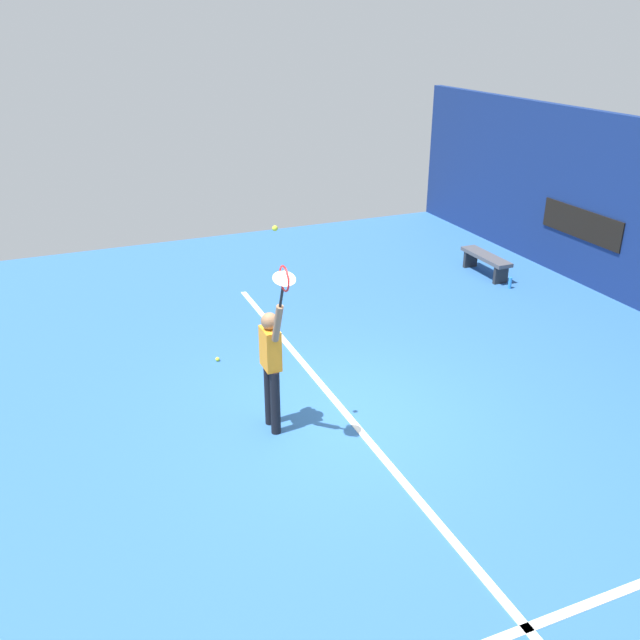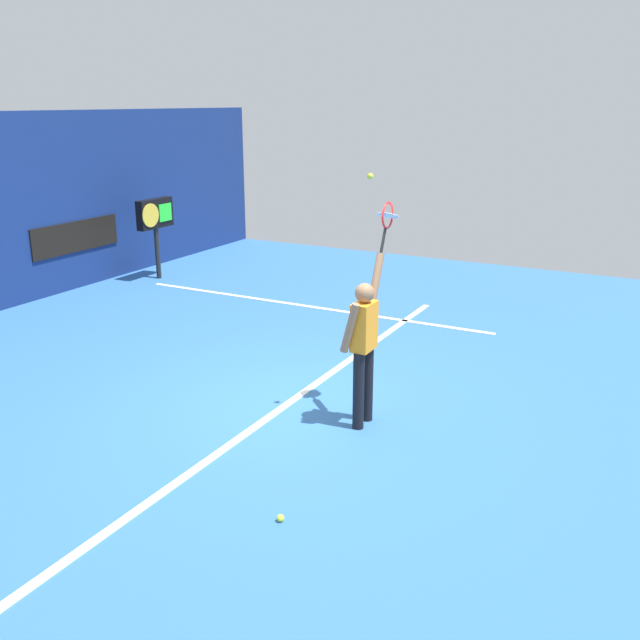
% 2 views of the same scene
% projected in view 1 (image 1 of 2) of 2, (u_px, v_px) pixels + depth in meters
% --- Properties ---
extents(ground_plane, '(18.00, 18.00, 0.00)m').
position_uv_depth(ground_plane, '(343.00, 416.00, 9.40)').
color(ground_plane, '#2D609E').
extents(sponsor_banner_portside, '(2.20, 0.03, 0.60)m').
position_uv_depth(sponsor_banner_portside, '(581.00, 224.00, 13.77)').
color(sponsor_banner_portside, black).
extents(court_baseline, '(10.00, 0.10, 0.01)m').
position_uv_depth(court_baseline, '(347.00, 415.00, 9.42)').
color(court_baseline, white).
rests_on(court_baseline, ground_plane).
extents(tennis_player, '(0.71, 0.31, 1.96)m').
position_uv_depth(tennis_player, '(271.00, 361.00, 8.73)').
color(tennis_player, black).
rests_on(tennis_player, ground_plane).
extents(tennis_racket, '(0.41, 0.27, 0.62)m').
position_uv_depth(tennis_racket, '(284.00, 281.00, 7.70)').
color(tennis_racket, black).
extents(tennis_ball, '(0.07, 0.07, 0.07)m').
position_uv_depth(tennis_ball, '(275.00, 228.00, 7.84)').
color(tennis_ball, '#CCE033').
extents(court_bench, '(1.40, 0.36, 0.45)m').
position_uv_depth(court_bench, '(486.00, 260.00, 14.44)').
color(court_bench, '#4C4C51').
rests_on(court_bench, ground_plane).
extents(water_bottle, '(0.07, 0.07, 0.24)m').
position_uv_depth(water_bottle, '(510.00, 283.00, 13.80)').
color(water_bottle, '#338CD8').
rests_on(water_bottle, ground_plane).
extents(spare_ball, '(0.07, 0.07, 0.07)m').
position_uv_depth(spare_ball, '(217.00, 359.00, 10.90)').
color(spare_ball, '#CCE033').
rests_on(spare_ball, ground_plane).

